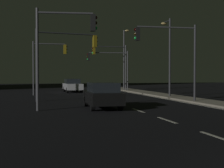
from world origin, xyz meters
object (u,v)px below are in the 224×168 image
car (102,95)px  traffic_light_overhead_east (169,46)px  traffic_light_mid_right (63,40)px  traffic_light_near_left (64,50)px  traffic_light_far_center (48,58)px  car_oncoming (73,85)px  street_lamp_mid_block (169,50)px  traffic_light_mid_left (109,62)px  street_lamp_across_street (125,54)px  traffic_light_far_left (112,58)px

car → traffic_light_overhead_east: (5.50, 2.57, 3.28)m
traffic_light_mid_right → traffic_light_near_left: size_ratio=1.04×
traffic_light_far_center → car: bearing=-79.5°
car_oncoming → traffic_light_overhead_east: bearing=-72.9°
car → street_lamp_mid_block: 11.71m
traffic_light_mid_right → car: bearing=14.2°
traffic_light_mid_left → street_lamp_across_street: bearing=30.3°
street_lamp_across_street → street_lamp_mid_block: (0.22, -13.58, -0.46)m
car_oncoming → traffic_light_mid_left: 5.64m
traffic_light_far_left → traffic_light_far_center: bearing=-142.2°
car → traffic_light_mid_left: 20.97m
car → traffic_light_mid_right: 4.08m
car_oncoming → traffic_light_overhead_east: (5.03, -16.39, 3.28)m
traffic_light_mid_left → traffic_light_far_left: size_ratio=0.91×
street_lamp_across_street → car: bearing=-109.5°
traffic_light_near_left → traffic_light_mid_right: bearing=-96.2°
traffic_light_far_center → street_lamp_across_street: 12.79m
car → traffic_light_far_left: traffic_light_far_left is taller
traffic_light_far_center → traffic_light_near_left: 7.43m
traffic_light_mid_left → traffic_light_far_center: 9.96m
traffic_light_overhead_east → street_lamp_across_street: size_ratio=0.71×
traffic_light_overhead_east → traffic_light_near_left: traffic_light_overhead_east is taller
car → street_lamp_across_street: street_lamp_across_street is taller
car → street_lamp_across_street: 23.18m
car_oncoming → street_lamp_across_street: 8.57m
car_oncoming → street_lamp_mid_block: 13.70m
car → traffic_light_overhead_east: traffic_light_overhead_east is taller
car → street_lamp_mid_block: size_ratio=0.64×
traffic_light_overhead_east → street_lamp_across_street: 19.09m
traffic_light_far_center → traffic_light_overhead_east: traffic_light_overhead_east is taller
street_lamp_mid_block → street_lamp_across_street: bearing=90.9°
traffic_light_far_left → street_lamp_mid_block: street_lamp_mid_block is taller
traffic_light_far_left → street_lamp_across_street: bearing=33.0°
traffic_light_far_center → street_lamp_mid_block: bearing=-29.6°
car_oncoming → street_lamp_across_street: size_ratio=0.57×
traffic_light_mid_right → street_lamp_across_street: bearing=65.5°
car → street_lamp_across_street: size_ratio=0.57×
car → traffic_light_mid_left: bearing=75.5°
car_oncoming → traffic_light_near_left: traffic_light_near_left is taller
car → traffic_light_mid_right: traffic_light_mid_right is taller
car_oncoming → traffic_light_far_center: bearing=-121.0°
street_lamp_mid_block → traffic_light_mid_right: bearing=-140.2°
traffic_light_mid_right → car_oncoming: bearing=81.5°
car → street_lamp_mid_block: bearing=45.4°
car → traffic_light_mid_right: bearing=-165.8°
traffic_light_far_center → car_oncoming: bearing=59.0°
car → street_lamp_mid_block: street_lamp_mid_block is taller
street_lamp_across_street → traffic_light_near_left: bearing=-121.8°
car_oncoming → street_lamp_mid_block: (7.38, -11.01, 3.49)m
traffic_light_mid_left → traffic_light_overhead_east: traffic_light_overhead_east is taller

